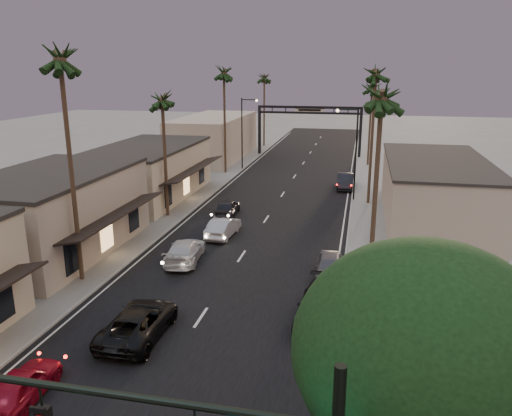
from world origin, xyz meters
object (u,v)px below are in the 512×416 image
at_px(oncoming_pickup, 139,322).
at_px(oncoming_silver, 223,227).
at_px(palm_ra, 382,90).
at_px(palm_far, 264,75).
at_px(curbside_black, 322,307).
at_px(palm_lb, 59,52).
at_px(oncoming_red, 21,386).
at_px(streetlight_right, 353,147).
at_px(streetlight_left, 244,128).
at_px(palm_lc, 162,95).
at_px(arch, 309,118).
at_px(palm_rc, 372,85).
at_px(palm_rb, 376,70).
at_px(corner_tree, 426,361).
at_px(palm_ld, 224,69).

relative_size(oncoming_pickup, oncoming_silver, 1.22).
bearing_deg(palm_ra, oncoming_silver, 144.40).
height_order(palm_far, curbside_black, palm_far).
xyz_separation_m(palm_lb, palm_ra, (17.20, 2.00, -1.94)).
distance_m(oncoming_red, curbside_black, 13.98).
relative_size(streetlight_right, streetlight_left, 1.00).
relative_size(oncoming_silver, curbside_black, 0.77).
xyz_separation_m(palm_ra, oncoming_silver, (-10.99, 7.87, -10.71)).
relative_size(palm_lc, oncoming_silver, 2.73).
bearing_deg(curbside_black, arch, 99.48).
bearing_deg(palm_rc, oncoming_pickup, -102.97).
bearing_deg(palm_rc, oncoming_silver, -108.88).
bearing_deg(streetlight_left, palm_ra, -65.46).
bearing_deg(palm_lb, palm_rb, 51.98).
xyz_separation_m(palm_rb, palm_far, (-16.90, 34.00, -0.97)).
relative_size(palm_rc, curbside_black, 2.11).
bearing_deg(arch, corner_tree, -81.38).
relative_size(palm_rb, palm_far, 1.08).
bearing_deg(palm_rb, curbside_black, -95.67).
distance_m(palm_rb, oncoming_silver, 20.11).
bearing_deg(palm_rb, palm_ra, -90.00).
relative_size(palm_rb, curbside_black, 2.46).
xyz_separation_m(palm_rc, oncoming_pickup, (-10.92, -47.42, -9.71)).
xyz_separation_m(palm_lc, palm_rc, (17.20, 28.00, 0.00)).
bearing_deg(palm_ra, palm_far, 107.38).
bearing_deg(palm_rb, oncoming_pickup, -111.72).
relative_size(streetlight_left, palm_ld, 0.63).
xyz_separation_m(streetlight_left, palm_lb, (-1.68, -36.00, 8.06)).
distance_m(arch, palm_lb, 49.39).
bearing_deg(palm_ra, palm_ld, 119.02).
height_order(palm_far, oncoming_red, palm_far).
distance_m(corner_tree, palm_ld, 51.28).
xyz_separation_m(oncoming_pickup, curbside_black, (8.52, 3.25, 0.08)).
xyz_separation_m(streetlight_left, palm_ra, (15.52, -34.00, 6.11)).
distance_m(palm_lb, palm_ra, 17.42).
distance_m(palm_lb, palm_lc, 14.30).
bearing_deg(palm_far, oncoming_silver, -82.70).
distance_m(palm_lc, palm_rc, 32.86).
distance_m(streetlight_left, palm_ra, 37.87).
xyz_separation_m(palm_ld, oncoming_pickup, (6.28, -38.42, -11.66)).
distance_m(arch, palm_ra, 47.17).
distance_m(streetlight_right, palm_lc, 18.66).
xyz_separation_m(palm_rc, oncoming_red, (-13.29, -52.92, -9.79)).
bearing_deg(oncoming_silver, palm_lb, 61.35).
bearing_deg(palm_ra, palm_rc, 90.00).
height_order(palm_lb, oncoming_red, palm_lb).
height_order(streetlight_right, palm_lc, palm_lc).
height_order(oncoming_red, curbside_black, curbside_black).
distance_m(streetlight_left, palm_lc, 22.65).
bearing_deg(oncoming_red, arch, -99.33).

